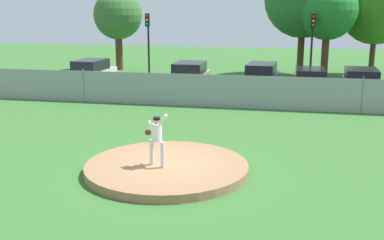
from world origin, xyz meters
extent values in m
plane|color=#386B2D|center=(0.00, 6.00, 0.00)|extent=(80.00, 80.00, 0.00)
cube|color=#2B2B2D|center=(0.00, 14.50, 0.00)|extent=(44.00, 7.00, 0.01)
cylinder|color=#99704C|center=(0.00, 0.00, 0.13)|extent=(5.19, 5.19, 0.26)
cylinder|color=silver|center=(-0.44, -0.16, 0.67)|extent=(0.13, 0.13, 0.82)
cylinder|color=silver|center=(-0.03, -0.38, 0.67)|extent=(0.13, 0.13, 0.82)
cylinder|color=silver|center=(-0.23, -0.27, 1.35)|extent=(0.32, 0.32, 0.54)
cylinder|color=silver|center=(-0.05, -0.27, 1.73)|extent=(0.38, 0.26, 0.47)
cylinder|color=silver|center=(-0.41, -0.27, 1.49)|extent=(0.29, 0.21, 0.46)
ellipsoid|color=#4C2D14|center=(-0.53, -0.22, 1.32)|extent=(0.20, 0.12, 0.18)
sphere|color=tan|center=(-0.23, -0.27, 1.72)|extent=(0.20, 0.20, 0.20)
cylinder|color=black|center=(-0.23, -0.27, 1.79)|extent=(0.21, 0.21, 0.09)
sphere|color=white|center=(-0.76, -0.18, 0.30)|extent=(0.07, 0.07, 0.07)
cube|color=gray|center=(0.00, 10.00, 0.85)|extent=(36.06, 0.03, 1.70)
cylinder|color=slate|center=(-7.21, 10.00, 0.90)|extent=(0.07, 0.07, 1.80)
cylinder|color=slate|center=(7.21, 10.00, 0.90)|extent=(0.07, 0.07, 1.80)
cube|color=#A81919|center=(4.90, 14.10, 0.68)|extent=(1.83, 4.46, 0.71)
cube|color=black|center=(4.90, 14.10, 1.32)|extent=(1.66, 2.46, 0.58)
cylinder|color=black|center=(4.88, 15.47, 0.32)|extent=(1.84, 0.66, 0.64)
cylinder|color=black|center=(4.92, 12.72, 0.32)|extent=(1.84, 0.66, 0.64)
cube|color=silver|center=(-8.83, 14.76, 0.69)|extent=(2.07, 4.44, 0.75)
cube|color=black|center=(-8.83, 14.76, 1.40)|extent=(1.78, 2.49, 0.67)
cylinder|color=black|center=(-8.72, 16.09, 0.32)|extent=(1.84, 0.78, 0.64)
cylinder|color=black|center=(-8.94, 13.43, 0.32)|extent=(1.84, 0.78, 0.64)
cube|color=tan|center=(-2.24, 14.33, 0.70)|extent=(1.92, 4.25, 0.77)
cube|color=black|center=(-2.24, 14.33, 1.43)|extent=(1.75, 2.34, 0.69)
cylinder|color=black|center=(-2.23, 15.64, 0.32)|extent=(1.95, 0.66, 0.64)
cylinder|color=black|center=(-2.25, 13.02, 0.32)|extent=(1.95, 0.66, 0.64)
cube|color=#161E4C|center=(2.10, 14.17, 0.72)|extent=(2.01, 4.54, 0.80)
cube|color=black|center=(2.10, 14.17, 1.48)|extent=(1.74, 2.54, 0.72)
cylinder|color=black|center=(2.19, 15.54, 0.32)|extent=(1.81, 0.76, 0.64)
cylinder|color=black|center=(2.00, 12.80, 0.32)|extent=(1.81, 0.76, 0.64)
cube|color=#232328|center=(7.69, 14.02, 0.65)|extent=(2.08, 4.69, 0.67)
cube|color=black|center=(7.69, 14.02, 1.33)|extent=(1.84, 2.61, 0.69)
cylinder|color=black|center=(7.75, 15.45, 0.32)|extent=(1.96, 0.73, 0.64)
cylinder|color=black|center=(7.62, 12.60, 0.32)|extent=(1.96, 0.73, 0.64)
cone|color=orange|center=(-0.68, 14.98, 0.28)|extent=(0.32, 0.32, 0.55)
cube|color=black|center=(-0.68, 14.98, 0.02)|extent=(0.40, 0.40, 0.03)
cylinder|color=black|center=(-6.22, 19.13, 2.29)|extent=(0.14, 0.14, 4.58)
cube|color=black|center=(-6.22, 18.95, 4.13)|extent=(0.28, 0.24, 0.90)
sphere|color=red|center=(-6.22, 18.83, 4.40)|extent=(0.18, 0.18, 0.18)
sphere|color=orange|center=(-6.22, 18.83, 4.13)|extent=(0.18, 0.18, 0.18)
sphere|color=green|center=(-6.22, 18.83, 3.86)|extent=(0.18, 0.18, 0.18)
cylinder|color=black|center=(5.10, 19.14, 2.29)|extent=(0.14, 0.14, 4.59)
cube|color=black|center=(5.10, 18.96, 4.14)|extent=(0.28, 0.24, 0.90)
sphere|color=red|center=(5.10, 18.84, 4.41)|extent=(0.18, 0.18, 0.18)
sphere|color=orange|center=(5.10, 18.84, 4.14)|extent=(0.18, 0.18, 0.18)
sphere|color=green|center=(5.10, 18.84, 3.87)|extent=(0.18, 0.18, 0.18)
cylinder|color=#4C331E|center=(-9.87, 22.97, 1.51)|extent=(0.57, 0.57, 3.03)
sphere|color=#366C2D|center=(-9.87, 22.97, 4.39)|extent=(3.88, 3.88, 3.88)
cylinder|color=#4C331E|center=(4.49, 22.66, 1.80)|extent=(0.49, 0.49, 3.61)
cylinder|color=#4C331E|center=(6.14, 21.07, 1.69)|extent=(0.50, 0.50, 3.37)
sphere|color=#227B29|center=(6.14, 21.07, 4.82)|extent=(4.13, 4.13, 4.13)
cylinder|color=#4C331E|center=(9.64, 23.10, 1.55)|extent=(0.39, 0.39, 3.11)
sphere|color=#316F1B|center=(9.64, 23.10, 4.89)|extent=(5.10, 5.10, 5.10)
camera|label=1|loc=(3.63, -13.90, 5.17)|focal=44.59mm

